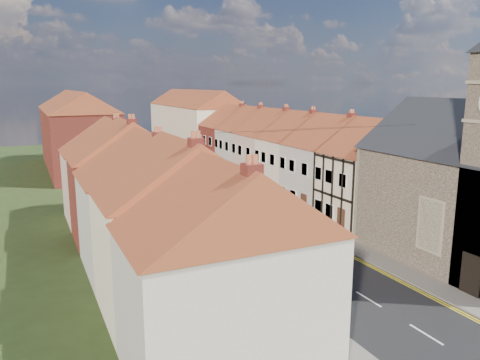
{
  "coord_description": "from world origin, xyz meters",
  "views": [
    {
      "loc": [
        -16.25,
        -16.21,
        11.43
      ],
      "look_at": [
        0.1,
        18.5,
        3.5
      ],
      "focal_mm": 35.0,
      "sensor_mm": 36.0,
      "label": 1
    }
  ],
  "objects_px": {
    "church": "(478,174)",
    "pedestrian_right": "(273,202)",
    "car_far": "(140,163)",
    "lamppost": "(190,180)",
    "car_near": "(320,275)",
    "car_distant": "(122,159)",
    "pedestrian_left": "(222,242)",
    "car_mid": "(176,191)"
  },
  "relations": [
    {
      "from": "church",
      "to": "pedestrian_right",
      "type": "bearing_deg",
      "value": 109.53
    },
    {
      "from": "car_far",
      "to": "pedestrian_right",
      "type": "height_order",
      "value": "pedestrian_right"
    },
    {
      "from": "lamppost",
      "to": "car_near",
      "type": "bearing_deg",
      "value": -81.56
    },
    {
      "from": "car_near",
      "to": "car_distant",
      "type": "height_order",
      "value": "car_near"
    },
    {
      "from": "car_near",
      "to": "car_far",
      "type": "distance_m",
      "value": 42.77
    },
    {
      "from": "lamppost",
      "to": "pedestrian_right",
      "type": "bearing_deg",
      "value": -5.47
    },
    {
      "from": "pedestrian_left",
      "to": "pedestrian_right",
      "type": "relative_size",
      "value": 0.93
    },
    {
      "from": "car_distant",
      "to": "car_near",
      "type": "bearing_deg",
      "value": -99.24
    },
    {
      "from": "pedestrian_left",
      "to": "pedestrian_right",
      "type": "distance_m",
      "value": 11.29
    },
    {
      "from": "lamppost",
      "to": "car_distant",
      "type": "bearing_deg",
      "value": 88.9
    },
    {
      "from": "lamppost",
      "to": "car_mid",
      "type": "distance_m",
      "value": 9.19
    },
    {
      "from": "lamppost",
      "to": "car_near",
      "type": "distance_m",
      "value": 16.0
    },
    {
      "from": "car_near",
      "to": "car_far",
      "type": "height_order",
      "value": "car_near"
    },
    {
      "from": "church",
      "to": "car_mid",
      "type": "height_order",
      "value": "church"
    },
    {
      "from": "pedestrian_left",
      "to": "car_distant",
      "type": "bearing_deg",
      "value": 91.13
    },
    {
      "from": "car_distant",
      "to": "pedestrian_left",
      "type": "xyz_separation_m",
      "value": [
        -1.34,
        -40.38,
        0.26
      ]
    },
    {
      "from": "car_near",
      "to": "pedestrian_right",
      "type": "height_order",
      "value": "pedestrian_right"
    },
    {
      "from": "lamppost",
      "to": "pedestrian_left",
      "type": "xyz_separation_m",
      "value": [
        -0.72,
        -8.43,
        -2.62
      ]
    },
    {
      "from": "car_distant",
      "to": "pedestrian_left",
      "type": "bearing_deg",
      "value": -103.18
    },
    {
      "from": "church",
      "to": "car_near",
      "type": "height_order",
      "value": "church"
    },
    {
      "from": "pedestrian_left",
      "to": "car_near",
      "type": "bearing_deg",
      "value": -63.96
    },
    {
      "from": "lamppost",
      "to": "pedestrian_right",
      "type": "distance_m",
      "value": 7.97
    },
    {
      "from": "car_distant",
      "to": "pedestrian_left",
      "type": "relative_size",
      "value": 2.97
    },
    {
      "from": "pedestrian_right",
      "to": "church",
      "type": "bearing_deg",
      "value": 117.31
    },
    {
      "from": "car_far",
      "to": "pedestrian_left",
      "type": "relative_size",
      "value": 2.96
    },
    {
      "from": "pedestrian_right",
      "to": "car_mid",
      "type": "bearing_deg",
      "value": -49.06
    },
    {
      "from": "car_far",
      "to": "pedestrian_right",
      "type": "xyz_separation_m",
      "value": [
        5.37,
        -27.9,
        0.3
      ]
    },
    {
      "from": "car_mid",
      "to": "pedestrian_left",
      "type": "relative_size",
      "value": 2.6
    },
    {
      "from": "church",
      "to": "lamppost",
      "type": "xyz_separation_m",
      "value": [
        -13.17,
        16.68,
        -2.34
      ]
    },
    {
      "from": "car_mid",
      "to": "car_distant",
      "type": "distance_m",
      "value": 23.34
    },
    {
      "from": "car_far",
      "to": "pedestrian_left",
      "type": "xyz_separation_m",
      "value": [
        -2.86,
        -35.62,
        0.23
      ]
    },
    {
      "from": "pedestrian_left",
      "to": "car_far",
      "type": "bearing_deg",
      "value": 88.43
    },
    {
      "from": "pedestrian_left",
      "to": "pedestrian_right",
      "type": "xyz_separation_m",
      "value": [
        8.24,
        7.71,
        0.06
      ]
    },
    {
      "from": "car_distant",
      "to": "pedestrian_right",
      "type": "distance_m",
      "value": 33.39
    },
    {
      "from": "lamppost",
      "to": "pedestrian_left",
      "type": "height_order",
      "value": "lamppost"
    },
    {
      "from": "car_near",
      "to": "pedestrian_left",
      "type": "bearing_deg",
      "value": 118.52
    },
    {
      "from": "church",
      "to": "pedestrian_right",
      "type": "relative_size",
      "value": 8.76
    },
    {
      "from": "pedestrian_right",
      "to": "car_distant",
      "type": "bearing_deg",
      "value": -70.29
    },
    {
      "from": "car_mid",
      "to": "pedestrian_right",
      "type": "distance_m",
      "value": 11.16
    },
    {
      "from": "car_mid",
      "to": "car_near",
      "type": "bearing_deg",
      "value": -80.46
    },
    {
      "from": "church",
      "to": "pedestrian_left",
      "type": "relative_size",
      "value": 9.46
    },
    {
      "from": "lamppost",
      "to": "car_mid",
      "type": "relative_size",
      "value": 1.44
    }
  ]
}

